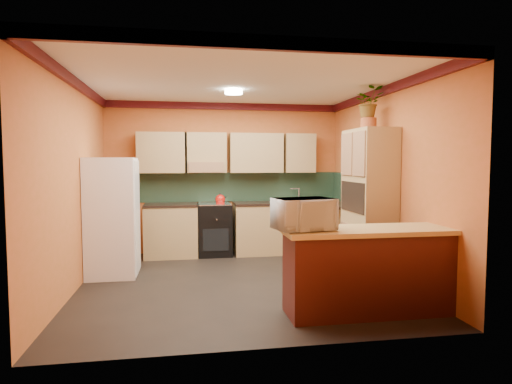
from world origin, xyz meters
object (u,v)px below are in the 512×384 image
breakfast_bar (369,273)px  microwave (304,214)px  stove (215,229)px  base_cabinets_back (250,229)px  fridge (112,217)px  pantry (369,204)px

breakfast_bar → microwave: 0.99m
stove → microwave: microwave is taller
base_cabinets_back → microwave: size_ratio=6.09×
microwave → base_cabinets_back: bearing=80.4°
breakfast_bar → microwave: microwave is taller
stove → microwave: bearing=-77.4°
base_cabinets_back → fridge: fridge is taller
base_cabinets_back → breakfast_bar: size_ratio=2.03×
fridge → breakfast_bar: (2.99, -2.04, -0.41)m
fridge → pantry: bearing=-10.2°
stove → pantry: bearing=-41.1°
stove → microwave: size_ratio=1.52×
base_cabinets_back → breakfast_bar: 3.30m
fridge → microwave: bearing=-42.2°
base_cabinets_back → pantry: 2.38m
fridge → pantry: 3.66m
stove → breakfast_bar: bearing=-65.6°
base_cabinets_back → microwave: microwave is taller
pantry → breakfast_bar: size_ratio=1.17×
stove → fridge: bearing=-143.2°
fridge → pantry: pantry is taller
stove → pantry: pantry is taller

